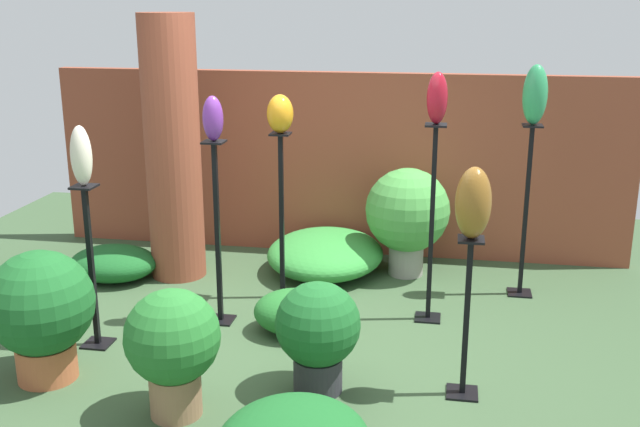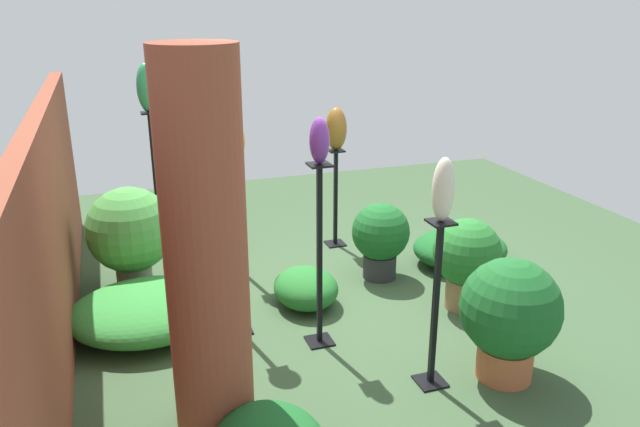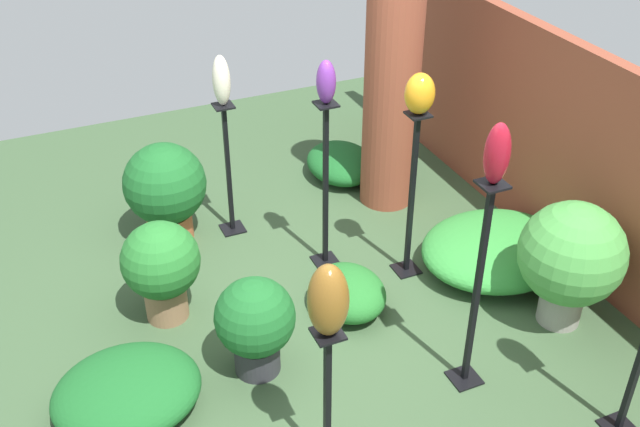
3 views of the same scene
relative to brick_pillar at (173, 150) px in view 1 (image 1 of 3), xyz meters
name	(u,v)px [view 1 (image 1 of 3)]	position (x,y,z in m)	size (l,w,h in m)	color
ground_plane	(285,354)	(1.31, -1.40, -1.16)	(8.00, 8.00, 0.00)	#385133
brick_wall_back	(336,164)	(1.31, 0.93, -0.28)	(5.60, 0.12, 1.77)	brown
brick_pillar	(173,150)	(0.00, 0.00, 0.00)	(0.49, 0.49, 2.33)	brown
pedestal_amber	(282,224)	(1.06, -0.37, -0.51)	(0.20, 0.20, 1.41)	black
pedestal_bronze	(466,325)	(2.55, -1.75, -0.69)	(0.20, 0.20, 1.05)	black
pedestal_ruby	(431,232)	(2.29, -0.60, -0.44)	(0.20, 0.20, 1.55)	black
pedestal_jade	(525,218)	(3.04, 0.06, -0.49)	(0.20, 0.20, 1.46)	black
pedestal_ivory	(92,274)	(-0.08, -1.48, -0.61)	(0.20, 0.20, 1.20)	black
pedestal_violet	(218,241)	(0.68, -0.93, -0.50)	(0.20, 0.20, 1.43)	black
art_vase_amber	(280,114)	(1.06, -0.37, 0.40)	(0.21, 0.22, 0.31)	orange
art_vase_bronze	(473,203)	(2.55, -1.75, 0.11)	(0.22, 0.22, 0.44)	brown
art_vase_ruby	(437,98)	(2.29, -0.60, 0.58)	(0.15, 0.15, 0.38)	maroon
art_vase_jade	(535,95)	(3.04, 0.06, 0.54)	(0.20, 0.20, 0.48)	#2D9356
art_vase_ivory	(81,156)	(-0.08, -1.48, 0.25)	(0.15, 0.14, 0.42)	beige
art_vase_violet	(213,118)	(0.68, -0.93, 0.44)	(0.15, 0.14, 0.33)	#6B2D8C
potted_plant_mid_right	(407,213)	(2.05, 0.37, -0.58)	(0.76, 0.76, 0.99)	gray
potted_plant_back_center	(173,344)	(0.83, -2.29, -0.70)	(0.58, 0.58, 0.80)	#936B4C
potted_plant_front_right	(318,330)	(1.63, -1.86, -0.74)	(0.55, 0.55, 0.74)	#2D2D33
potted_plant_mid_left	(41,309)	(-0.18, -2.01, -0.67)	(0.69, 0.69, 0.89)	#B25B38
foliage_bed_east	(297,312)	(1.31, -1.02, -1.00)	(0.65, 0.55, 0.32)	#236B28
foliage_bed_west	(325,253)	(1.31, 0.31, -0.99)	(1.07, 1.25, 0.35)	#338C38
foliage_bed_center	(113,263)	(-0.54, -0.21, -1.01)	(0.79, 0.65, 0.30)	#195923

